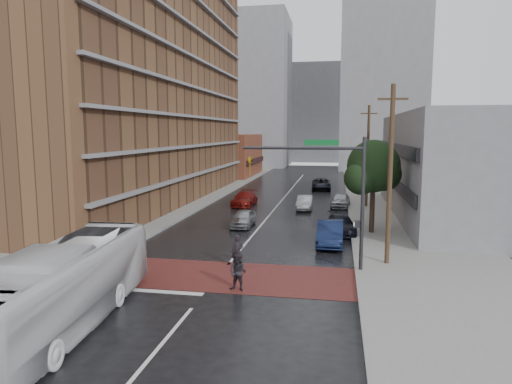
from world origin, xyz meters
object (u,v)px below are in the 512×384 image
Objects in this scene: car_travel_a at (243,218)px; pedestrian_b at (238,272)px; car_parked_near at (330,233)px; car_parked_far at (341,200)px; suv_travel at (321,184)px; car_travel_c at (245,199)px; transit_bus at (63,287)px; car_travel_b at (305,203)px; pedestrian_a at (237,252)px; car_parked_mid at (341,224)px.

pedestrian_b is at bearing -78.26° from car_travel_a.
car_parked_far is at bearing 87.77° from car_parked_near.
car_travel_a is 0.76× the size of suv_travel.
car_travel_a is at bearing 113.65° from pedestrian_b.
suv_travel reaches higher than car_travel_c.
suv_travel is at bearing 99.26° from pedestrian_b.
car_travel_c is (-4.76, 24.51, -0.19)m from pedestrian_b.
pedestrian_b is 0.35× the size of suv_travel.
transit_bus is 7.68m from pedestrian_b.
car_travel_b is 0.85× the size of car_parked_near.
transit_bus is 2.23× the size of suv_travel.
car_parked_far reaches higher than car_travel_a.
transit_bus is at bearing -104.14° from car_parked_far.
car_travel_b is 13.82m from car_parked_near.
pedestrian_b is 24.97m from car_travel_c.
pedestrian_a is at bearing -98.28° from suv_travel.
transit_bus is 6.31× the size of pedestrian_a.
car_travel_a is (-1.95, 10.88, -0.25)m from pedestrian_a.
pedestrian_b is 14.27m from car_parked_mid.
pedestrian_a reaches higher than car_travel_b.
car_parked_near is at bearing 79.86° from pedestrian_b.
pedestrian_b is at bearing -96.61° from suv_travel.
transit_bus is at bearing -115.90° from pedestrian_a.
car_parked_near reaches higher than car_travel_a.
transit_bus reaches higher than suv_travel.
car_parked_near is (4.92, 6.16, -0.13)m from pedestrian_a.
car_travel_a reaches higher than car_parked_mid.
car_travel_a is at bearing -105.00° from suv_travel.
car_travel_b is (4.19, 8.83, 0.00)m from car_travel_a.
pedestrian_b is at bearing 37.03° from transit_bus.
suv_travel is 1.08× the size of car_parked_near.
transit_bus is 6.46× the size of pedestrian_b.
car_travel_a is at bearing 103.23° from pedestrian_a.
car_travel_b is (1.43, 23.26, -0.22)m from pedestrian_b.
car_travel_c is 1.01× the size of car_parked_near.
car_parked_far is (9.59, 0.68, 0.03)m from car_travel_c.
pedestrian_b reaches higher than car_travel_b.
car_parked_mid is (4.83, 13.43, -0.23)m from pedestrian_b.
pedestrian_a reaches higher than suv_travel.
transit_bus is 29.70m from car_travel_c.
car_parked_mid is (7.60, -1.00, -0.00)m from car_travel_a.
pedestrian_a is 21.33m from car_travel_c.
car_parked_mid is at bearing -85.12° from car_parked_far.
pedestrian_a is at bearing -126.23° from car_parked_mid.
pedestrian_b is (0.81, -3.55, -0.02)m from pedestrian_a.
pedestrian_b is 0.37× the size of car_parked_near.
car_parked_far is at bearing 83.51° from car_parked_mid.
car_parked_near is (2.68, -13.56, 0.12)m from car_travel_b.
suv_travel is at bearing 74.17° from transit_bus.
transit_bus reaches higher than pedestrian_b.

